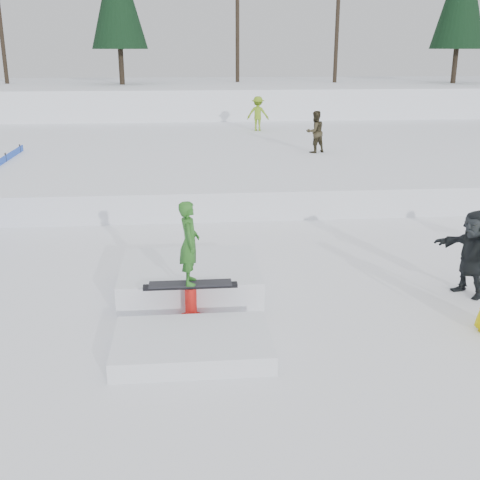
{
  "coord_description": "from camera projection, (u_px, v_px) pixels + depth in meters",
  "views": [
    {
      "loc": [
        -0.48,
        -8.52,
        4.5
      ],
      "look_at": [
        0.5,
        2.0,
        1.1
      ],
      "focal_mm": 45.0,
      "sensor_mm": 36.0,
      "label": 1
    }
  ],
  "objects": [
    {
      "name": "ground",
      "position": [
        220.0,
        346.0,
        9.49
      ],
      "size": [
        120.0,
        120.0,
        0.0
      ],
      "primitive_type": "plane",
      "color": "white"
    },
    {
      "name": "snow_berm",
      "position": [
        191.0,
        102.0,
        37.57
      ],
      "size": [
        60.0,
        14.0,
        2.4
      ],
      "primitive_type": "cube",
      "color": "white",
      "rests_on": "ground"
    },
    {
      "name": "snow_midrise",
      "position": [
        196.0,
        152.0,
        24.54
      ],
      "size": [
        50.0,
        18.0,
        0.8
      ],
      "primitive_type": "cube",
      "color": "white",
      "rests_on": "ground"
    },
    {
      "name": "walker_olive",
      "position": [
        315.0,
        132.0,
        21.89
      ],
      "size": [
        0.9,
        0.82,
        1.51
      ],
      "primitive_type": "imported",
      "rotation": [
        0.0,
        0.0,
        3.55
      ],
      "color": "#2F291A",
      "rests_on": "snow_midrise"
    },
    {
      "name": "walker_ygreen",
      "position": [
        258.0,
        114.0,
        27.67
      ],
      "size": [
        1.13,
        0.84,
        1.56
      ],
      "primitive_type": "imported",
      "rotation": [
        0.0,
        0.0,
        2.86
      ],
      "color": "olive",
      "rests_on": "snow_midrise"
    },
    {
      "name": "spectator_dark",
      "position": [
        472.0,
        253.0,
        11.23
      ],
      "size": [
        1.12,
        1.58,
        1.65
      ],
      "primitive_type": "imported",
      "rotation": [
        0.0,
        0.0,
        -1.11
      ],
      "color": "black",
      "rests_on": "ground"
    },
    {
      "name": "jib_rail_feature",
      "position": [
        190.0,
        291.0,
        10.84
      ],
      "size": [
        2.6,
        4.4,
        2.11
      ],
      "color": "white",
      "rests_on": "ground"
    }
  ]
}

